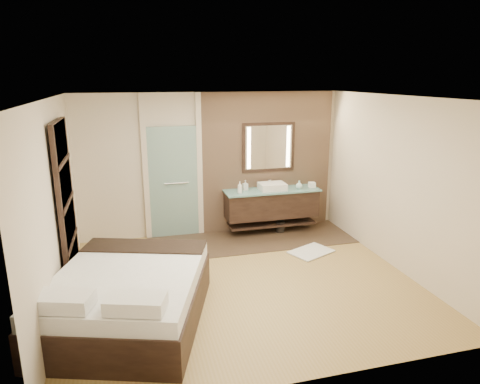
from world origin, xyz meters
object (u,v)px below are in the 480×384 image
object	(u,v)px
vanity	(271,204)
bed	(128,297)
mirror_unit	(269,147)
waste_bin	(280,227)

from	to	relation	value
vanity	bed	size ratio (longest dim) A/B	0.71
mirror_unit	bed	xyz separation A→B (m)	(-2.75, -2.84, -1.30)
vanity	waste_bin	xyz separation A→B (m)	(0.17, -0.07, -0.47)
vanity	waste_bin	bearing A→B (deg)	-22.31
mirror_unit	waste_bin	size ratio (longest dim) A/B	4.67
vanity	bed	bearing A→B (deg)	-136.64
bed	waste_bin	bearing A→B (deg)	59.19
bed	waste_bin	distance (m)	3.87
mirror_unit	waste_bin	world-z (taller)	mirror_unit
bed	vanity	bearing A→B (deg)	61.61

